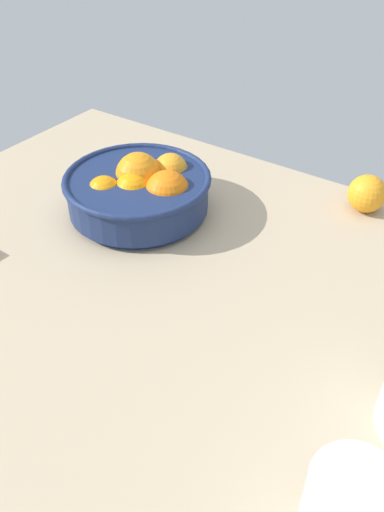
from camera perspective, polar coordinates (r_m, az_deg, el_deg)
ground_plane at (r=84.54cm, az=-0.68°, el=-4.46°), size 125.23×90.92×3.00cm
fruit_bowl at (r=99.30cm, az=-5.66°, el=7.13°), size 27.57×27.57×11.21cm
loose_orange_0 at (r=105.50cm, az=18.52°, el=6.46°), size 7.27×7.27×7.27cm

